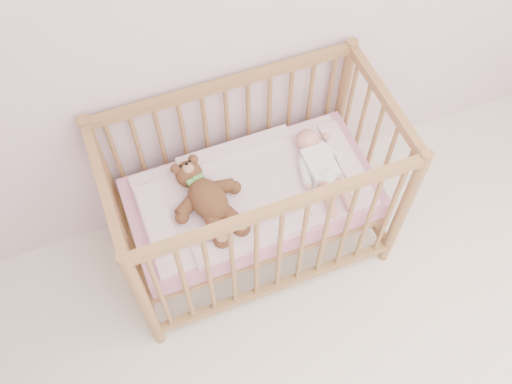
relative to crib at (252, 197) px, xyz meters
name	(u,v)px	position (x,y,z in m)	size (l,w,h in m)	color
crib	(252,197)	(0.00, 0.00, 0.00)	(1.36, 0.76, 1.00)	#A67046
mattress	(252,198)	(0.00, 0.00, -0.01)	(1.22, 0.62, 0.13)	pink
blanket	(252,190)	(0.00, 0.00, 0.06)	(1.10, 0.58, 0.06)	#F5A8BE
baby	(320,164)	(0.35, -0.02, 0.14)	(0.25, 0.53, 0.13)	white
teddy_bear	(208,199)	(-0.23, -0.02, 0.15)	(0.37, 0.52, 0.15)	brown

